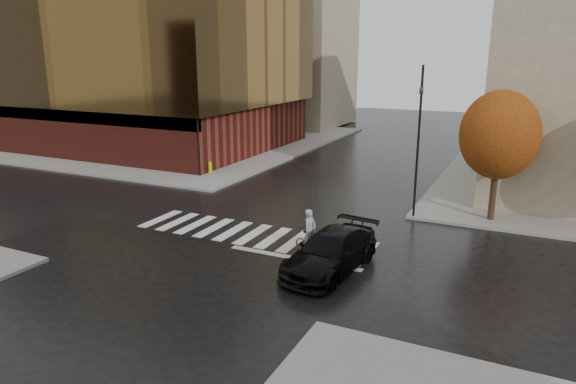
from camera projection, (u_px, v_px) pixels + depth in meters
name	position (u px, v px, depth m)	size (l,w,h in m)	color
ground	(248.00, 238.00, 23.93)	(120.00, 120.00, 0.00)	black
sidewalk_nw	(170.00, 139.00, 50.98)	(30.00, 30.00, 0.15)	gray
crosswalk	(253.00, 234.00, 24.37)	(12.00, 3.00, 0.01)	silver
office_glass	(135.00, 54.00, 46.64)	(27.00, 19.00, 16.00)	maroon
building_nw_far	(286.00, 37.00, 60.17)	(14.00, 12.00, 20.00)	gray
tree_ne_a	(499.00, 135.00, 25.02)	(3.80, 3.80, 6.50)	#302015
sedan	(331.00, 252.00, 20.14)	(2.18, 5.36, 1.56)	black
cyclist	(311.00, 239.00, 21.88)	(1.81, 0.98, 1.96)	#9B140E
traffic_light_nw	(198.00, 123.00, 34.55)	(0.19, 0.17, 6.49)	black
traffic_light_ne	(419.00, 132.00, 25.58)	(0.22, 0.24, 7.63)	black
fire_hydrant	(210.00, 167.00, 36.17)	(0.29, 0.29, 0.81)	#CACE0C
manhole	(309.00, 232.00, 24.71)	(0.61, 0.61, 0.01)	#4F361C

